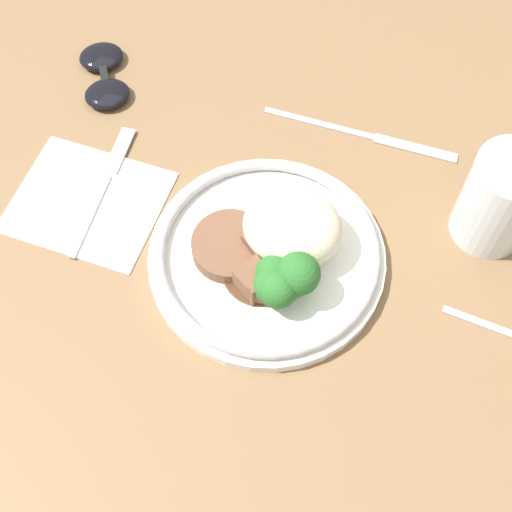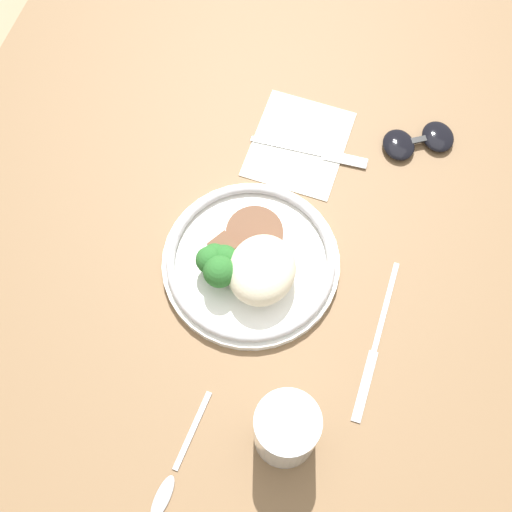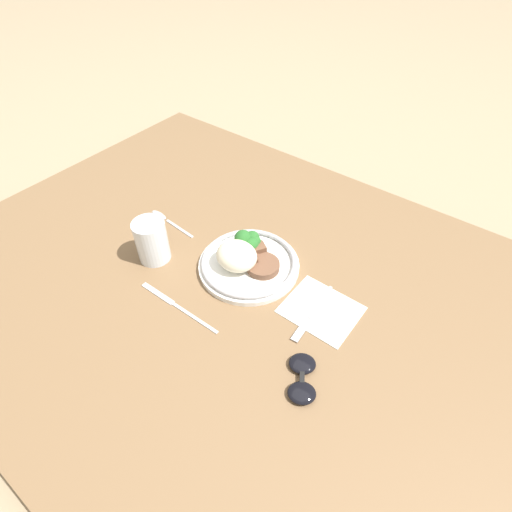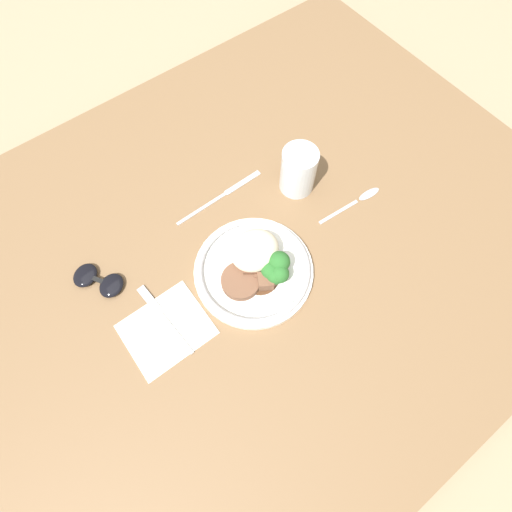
% 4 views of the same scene
% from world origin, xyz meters
% --- Properties ---
extents(ground_plane, '(8.00, 8.00, 0.00)m').
position_xyz_m(ground_plane, '(0.00, 0.00, 0.00)').
color(ground_plane, '#998466').
extents(dining_table, '(1.43, 1.07, 0.04)m').
position_xyz_m(dining_table, '(0.00, 0.00, 0.02)').
color(dining_table, brown).
rests_on(dining_table, ground).
extents(napkin, '(0.15, 0.13, 0.00)m').
position_xyz_m(napkin, '(-0.20, -0.05, 0.05)').
color(napkin, silver).
rests_on(napkin, dining_table).
extents(plate, '(0.24, 0.24, 0.07)m').
position_xyz_m(plate, '(0.00, -0.05, 0.07)').
color(plate, white).
rests_on(plate, dining_table).
extents(juice_glass, '(0.08, 0.08, 0.11)m').
position_xyz_m(juice_glass, '(0.20, 0.06, 0.09)').
color(juice_glass, yellow).
rests_on(juice_glass, dining_table).
extents(fork, '(0.02, 0.17, 0.00)m').
position_xyz_m(fork, '(-0.19, -0.01, 0.05)').
color(fork, '#B7B7BC').
rests_on(fork, napkin).
extents(knife, '(0.22, 0.01, 0.00)m').
position_xyz_m(knife, '(0.06, 0.13, 0.05)').
color(knife, '#B7B7BC').
rests_on(knife, dining_table).
extents(sunglasses, '(0.10, 0.12, 0.02)m').
position_xyz_m(sunglasses, '(-0.26, 0.11, 0.05)').
color(sunglasses, black).
rests_on(sunglasses, dining_table).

